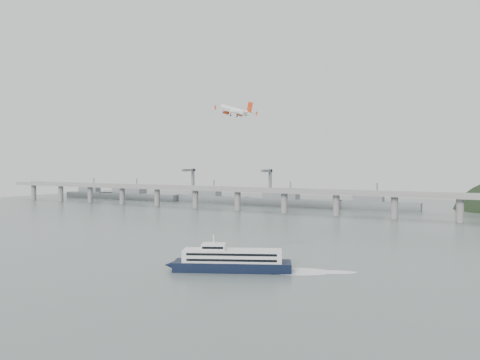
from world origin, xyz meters
The scene contains 5 objects.
ground centered at (0.00, 0.00, 0.00)m, with size 900.00×900.00×0.00m, color slate.
bridge centered at (-1.15, 200.00, 17.65)m, with size 800.00×22.00×23.90m.
distant_fleet centered at (-155.36, 265.08, 6.22)m, with size 453.00×60.90×40.00m.
ferry centered at (41.97, -30.79, 4.28)m, with size 78.63×41.09×15.79m.
airliner centered at (-21.33, 87.03, 84.38)m, with size 37.74×35.61×13.22m.
Camera 1 is at (139.63, -206.86, 46.51)m, focal length 35.00 mm.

